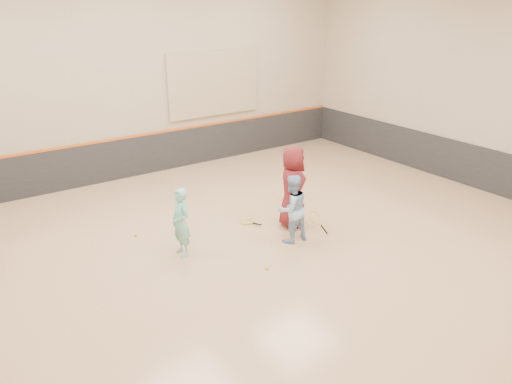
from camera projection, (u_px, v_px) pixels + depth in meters
room at (246, 219)px, 10.21m from camera, size 15.04×12.04×6.22m
wainscot_back at (135, 157)px, 14.84m from camera, size 14.90×0.04×1.20m
wainscot_right at (463, 163)px, 14.27m from camera, size 0.04×11.90×1.20m
accent_stripe at (133, 137)px, 14.61m from camera, size 14.90×0.03×0.06m
acoustic_panel at (214, 84)px, 15.62m from camera, size 3.20×0.08×2.00m
girl at (181, 222)px, 10.23m from camera, size 0.37×0.55×1.47m
instructor at (292, 209)px, 10.79m from camera, size 0.77×0.61×1.54m
young_man at (293, 187)px, 11.47m from camera, size 0.95×1.12×1.93m
held_racket at (315, 218)px, 10.79m from camera, size 0.56×0.56×0.54m
spare_racket at (247, 220)px, 11.93m from camera, size 0.73×0.73×0.11m
ball_under_racket at (267, 268)px, 9.89m from camera, size 0.07×0.07×0.07m
ball_in_hand at (298, 175)px, 11.38m from camera, size 0.07×0.07×0.07m
ball_beside_spare at (136, 235)px, 11.25m from camera, size 0.07×0.07×0.07m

